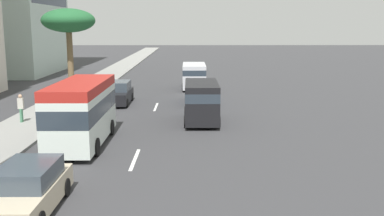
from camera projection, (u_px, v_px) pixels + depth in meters
name	position (u px, v px, depth m)	size (l,w,h in m)	color
ground_plane	(160.00, 98.00, 36.38)	(198.00, 198.00, 0.00)	#38383A
sidewalk_right	(73.00, 97.00, 36.32)	(162.00, 3.61, 0.15)	gray
lane_stripe_mid	(135.00, 159.00, 19.73)	(3.20, 0.16, 0.01)	silver
lane_stripe_far	(156.00, 107.00, 32.41)	(3.20, 0.16, 0.01)	silver
van_lead	(201.00, 100.00, 27.05)	(4.77, 2.12, 2.47)	black
car_second	(198.00, 93.00, 33.86)	(4.64, 1.87, 1.62)	#1E478C
car_third	(119.00, 93.00, 33.62)	(4.56, 1.82, 1.70)	black
car_fourth	(27.00, 190.00, 14.07)	(4.46, 1.86, 1.54)	beige
van_fifth	(194.00, 75.00, 41.50)	(5.26, 2.23, 2.32)	silver
minibus_sixth	(82.00, 111.00, 21.90)	(6.84, 2.34, 3.17)	silver
pedestrian_near_lamp	(21.00, 107.00, 26.51)	(0.30, 0.33, 1.69)	#4C8C66
pedestrian_mid_block	(67.00, 93.00, 32.08)	(0.30, 0.35, 1.62)	gold
palm_tree	(68.00, 22.00, 36.10)	(4.33, 4.33, 7.11)	brown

